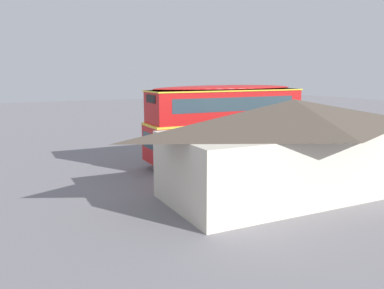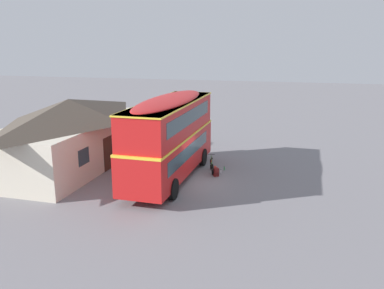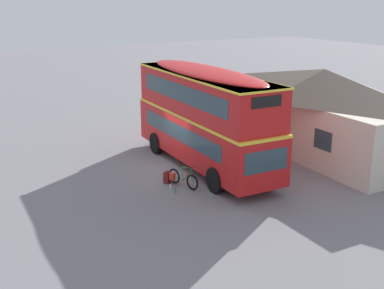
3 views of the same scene
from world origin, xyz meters
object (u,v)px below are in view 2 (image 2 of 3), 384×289
(backpack_on_ground, at_px, (216,172))
(water_bottle_green_metal, at_px, (224,168))
(double_decker_bus, at_px, (170,135))
(touring_bicycle, at_px, (212,167))
(water_bottle_clear_plastic, at_px, (221,171))

(backpack_on_ground, bearing_deg, water_bottle_green_metal, -12.25)
(double_decker_bus, distance_m, backpack_on_ground, 3.61)
(double_decker_bus, bearing_deg, backpack_on_ground, -68.79)
(touring_bicycle, xyz_separation_m, water_bottle_clear_plastic, (-0.01, -0.54, -0.26))
(touring_bicycle, relative_size, water_bottle_green_metal, 6.83)
(touring_bicycle, bearing_deg, water_bottle_green_metal, -46.54)
(double_decker_bus, xyz_separation_m, water_bottle_green_metal, (2.28, -2.83, -2.52))
(touring_bicycle, distance_m, backpack_on_ground, 0.77)
(water_bottle_clear_plastic, bearing_deg, backpack_on_ground, 165.69)
(touring_bicycle, height_order, water_bottle_clear_plastic, touring_bicycle)
(water_bottle_green_metal, distance_m, water_bottle_clear_plastic, 0.63)
(double_decker_bus, relative_size, backpack_on_ground, 17.76)
(touring_bicycle, bearing_deg, backpack_on_ground, -151.31)
(touring_bicycle, relative_size, water_bottle_clear_plastic, 7.50)
(water_bottle_green_metal, height_order, water_bottle_clear_plastic, water_bottle_green_metal)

